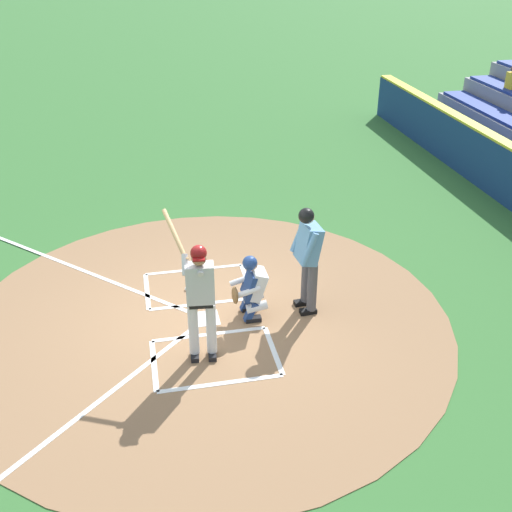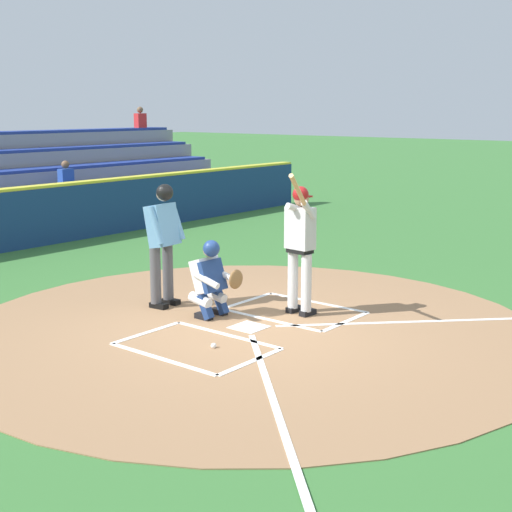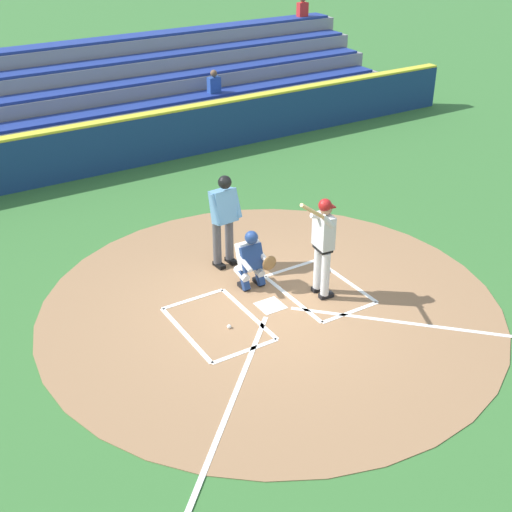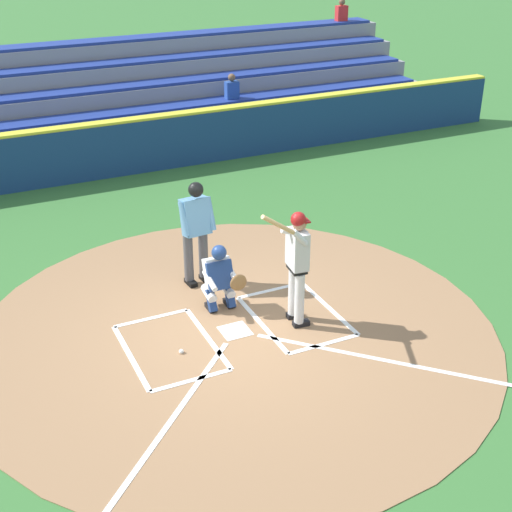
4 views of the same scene
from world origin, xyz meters
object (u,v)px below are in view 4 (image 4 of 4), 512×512
Objects in this scene: plate_umpire at (196,226)px; baseball at (181,352)px; catcher at (220,276)px; batter at (297,260)px.

plate_umpire is 2.38m from baseball.
catcher is at bearing -136.87° from baseball.
plate_umpire is at bearing -88.10° from catcher.
batter is 1.37m from catcher.
baseball is (0.99, 1.90, -1.04)m from plate_umpire.
catcher is 1.06m from plate_umpire.
baseball is at bearing 62.34° from plate_umpire.
baseball is at bearing 1.34° from batter.
plate_umpire reaches higher than catcher.
plate_umpire is at bearing -117.66° from baseball.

